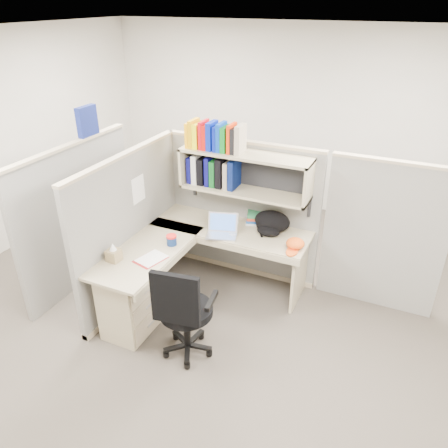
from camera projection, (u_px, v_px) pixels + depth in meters
The scene contains 14 objects.
ground at pixel (208, 311), 4.65m from camera, with size 6.00×6.00×0.00m, color #342E28.
room_shell at pixel (205, 168), 3.90m from camera, with size 6.00×6.00×6.00m.
cubicle at pixel (195, 212), 4.73m from camera, with size 3.79×1.84×1.95m.
desk at pixel (159, 282), 4.37m from camera, with size 1.74×1.75×0.73m.
laptop at pixel (221, 227), 4.57m from camera, with size 0.31×0.31×0.23m, color silver, non-canonical shape.
backpack at pixel (271, 223), 4.63m from camera, with size 0.39×0.30×0.23m, color black, non-canonical shape.
orange_cap at pixel (295, 243), 4.38m from camera, with size 0.19×0.22×0.10m, color #DE5013, non-canonical shape.
snack_canister at pixel (172, 240), 4.43m from camera, with size 0.11×0.11×0.11m.
tissue_box at pixel (113, 252), 4.15m from camera, with size 0.12×0.12×0.19m, color #968055, non-canonical shape.
mouse at pixel (233, 234), 4.62m from camera, with size 0.09×0.06×0.03m, color #8E9ECA.
paper_cup at pixel (235, 218), 4.86m from camera, with size 0.08×0.08×0.11m, color white.
book_stack at pixel (254, 217), 4.89m from camera, with size 0.18×0.24×0.12m, color slate, non-canonical shape.
loose_paper at pixel (152, 258), 4.22m from camera, with size 0.21×0.27×0.00m, color white, non-canonical shape.
task_chair at pixel (185, 325), 3.92m from camera, with size 0.56×0.52×1.02m.
Camera 1 is at (1.69, -3.28, 2.99)m, focal length 35.00 mm.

